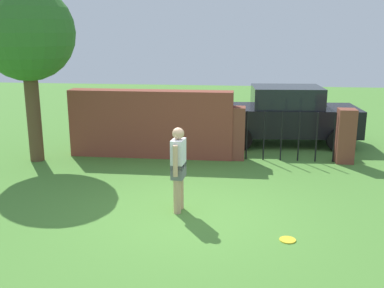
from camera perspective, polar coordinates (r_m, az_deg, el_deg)
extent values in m
plane|color=#4C8433|center=(8.55, -0.34, -8.85)|extent=(40.00, 40.00, 0.00)
cube|color=brown|center=(12.16, -5.20, 2.55)|extent=(4.37, 0.50, 1.80)
cylinder|color=brown|center=(12.34, -19.35, 3.91)|extent=(0.36, 0.36, 2.62)
sphere|color=#337028|center=(12.17, -20.12, 13.04)|extent=(2.38, 2.38, 2.38)
cylinder|color=tan|center=(8.66, -1.52, -5.52)|extent=(0.14, 0.14, 0.85)
cylinder|color=tan|center=(8.46, -1.88, -6.01)|extent=(0.14, 0.14, 0.85)
cube|color=slate|center=(8.44, -1.72, -3.37)|extent=(0.26, 0.38, 0.28)
cube|color=silver|center=(8.35, -1.73, -1.24)|extent=(0.26, 0.38, 0.55)
sphere|color=tan|center=(8.25, -1.75, 1.34)|extent=(0.22, 0.22, 0.22)
cylinder|color=tan|center=(8.58, -1.37, -1.33)|extent=(0.09, 0.09, 0.58)
cylinder|color=tan|center=(8.16, -2.11, -2.16)|extent=(0.09, 0.09, 0.58)
cube|color=brown|center=(11.95, 5.61, 1.36)|extent=(0.44, 0.44, 1.40)
cube|color=brown|center=(12.23, 18.76, 0.96)|extent=(0.44, 0.44, 1.40)
cylinder|color=black|center=(11.96, 6.90, 1.09)|extent=(0.04, 0.04, 1.30)
cylinder|color=black|center=(11.97, 9.05, 1.03)|extent=(0.04, 0.04, 1.30)
cylinder|color=black|center=(12.00, 11.19, 0.96)|extent=(0.04, 0.04, 1.30)
cylinder|color=black|center=(12.05, 13.31, 0.90)|extent=(0.04, 0.04, 1.30)
cylinder|color=black|center=(12.11, 15.42, 0.84)|extent=(0.04, 0.04, 1.30)
cylinder|color=black|center=(12.19, 17.50, 0.77)|extent=(0.04, 0.04, 1.30)
cube|color=black|center=(13.84, 11.68, 2.99)|extent=(4.30, 1.97, 0.80)
cube|color=#1E2328|center=(13.72, 11.83, 5.86)|extent=(2.09, 1.63, 0.60)
cylinder|color=black|center=(12.95, 6.18, 0.62)|extent=(0.65, 0.26, 0.64)
cylinder|color=black|center=(14.60, 5.80, 2.20)|extent=(0.65, 0.26, 0.64)
cylinder|color=black|center=(13.39, 17.91, 0.46)|extent=(0.65, 0.26, 0.64)
cylinder|color=black|center=(15.00, 16.28, 2.01)|extent=(0.65, 0.26, 0.64)
cylinder|color=yellow|center=(7.73, 11.95, -11.73)|extent=(0.27, 0.27, 0.02)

